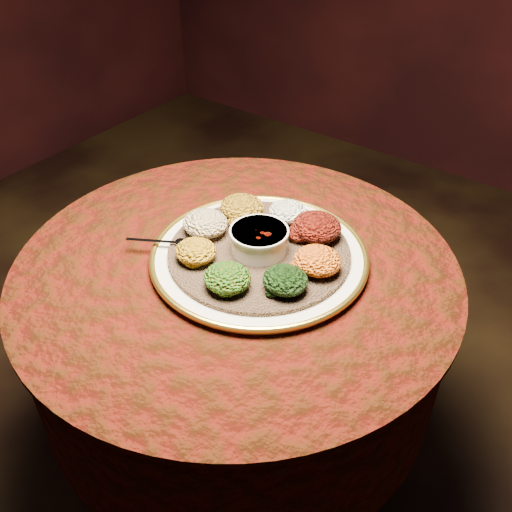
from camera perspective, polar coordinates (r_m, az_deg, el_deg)
The scene contains 13 objects.
table at distance 1.34m, azimuth -1.87°, elevation -6.76°, with size 0.96×0.96×0.73m.
platter at distance 1.23m, azimuth 0.31°, elevation 0.00°, with size 0.55×0.55×0.02m.
injera at distance 1.22m, azimuth 0.31°, elevation 0.40°, with size 0.39×0.39×0.01m, color brown.
stew_bowl at distance 1.20m, azimuth 0.31°, elevation 1.74°, with size 0.13×0.13×0.05m.
spoon at distance 1.24m, azimuth -7.80°, elevation 1.34°, with size 0.13×0.08×0.01m.
portion_ayib at distance 1.30m, azimuth 3.21°, elevation 4.46°, with size 0.09×0.08×0.04m, color white.
portion_kitfo at distance 1.25m, azimuth 6.08°, elevation 2.93°, with size 0.11×0.10×0.05m, color black.
portion_tikil at distance 1.16m, azimuth 6.17°, elevation -0.46°, with size 0.10×0.09×0.05m, color #B77A0F.
portion_gomen at distance 1.11m, azimuth 2.95°, elevation -2.42°, with size 0.09×0.09×0.04m, color black.
portion_mixveg at distance 1.11m, azimuth -2.89°, elevation -2.20°, with size 0.10×0.09×0.05m, color #A1320A.
portion_kik at distance 1.18m, azimuth -6.04°, elevation 0.49°, with size 0.09×0.08×0.04m, color #BC7F10.
portion_timatim at distance 1.26m, azimuth -5.08°, elevation 3.28°, with size 0.10×0.10×0.05m, color maroon.
portion_shiro at distance 1.31m, azimuth -1.41°, elevation 4.87°, with size 0.10×0.10×0.05m, color #936911.
Camera 1 is at (0.60, -0.75, 1.50)m, focal length 40.00 mm.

